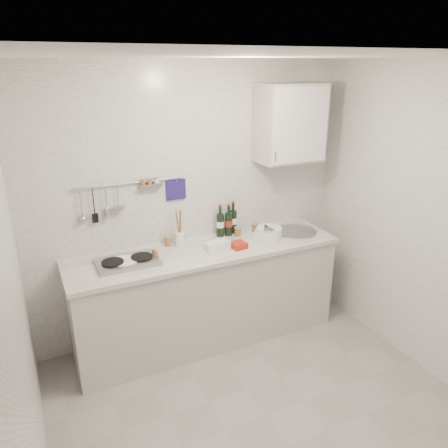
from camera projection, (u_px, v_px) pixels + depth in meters
name	position (u px, v px, depth m)	size (l,w,h in m)	color
floor	(266.00, 415.00, 3.25)	(3.00, 3.00, 0.00)	gray
ceiling	(282.00, 56.00, 2.38)	(3.00, 3.00, 0.00)	silver
back_wall	(193.00, 204.00, 4.00)	(3.00, 0.02, 2.50)	silver
wall_left	(19.00, 319.00, 2.21)	(0.02, 2.80, 2.50)	silver
wall_right	(436.00, 228.00, 3.42)	(0.02, 2.80, 2.50)	silver
counter	(207.00, 297.00, 4.03)	(2.44, 0.64, 0.96)	#B7B1A9
wall_rail	(128.00, 194.00, 3.67)	(0.98, 0.09, 0.34)	#93969B
wall_cabinet	(290.00, 123.00, 3.97)	(0.60, 0.38, 0.70)	#B7B1A9
plate_stack_hob	(124.00, 262.00, 3.56)	(0.24, 0.24, 0.03)	#545DBF
plate_stack_sink	(268.00, 233.00, 4.10)	(0.29, 0.28, 0.10)	white
wine_bottles	(227.00, 219.00, 4.13)	(0.22, 0.12, 0.31)	black
butter_dish	(217.00, 245.00, 3.85)	(0.22, 0.11, 0.07)	white
strawberry_punnet	(238.00, 245.00, 3.87)	(0.13, 0.13, 0.05)	red
utensil_crock	(180.00, 237.00, 3.90)	(0.08, 0.08, 0.34)	white
jar_a	(168.00, 241.00, 3.91)	(0.06, 0.06, 0.09)	brown
jar_b	(255.00, 227.00, 4.24)	(0.07, 0.07, 0.08)	brown
jar_c	(238.00, 231.00, 4.13)	(0.06, 0.06, 0.09)	brown
jar_d	(155.00, 253.00, 3.67)	(0.06, 0.06, 0.08)	brown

